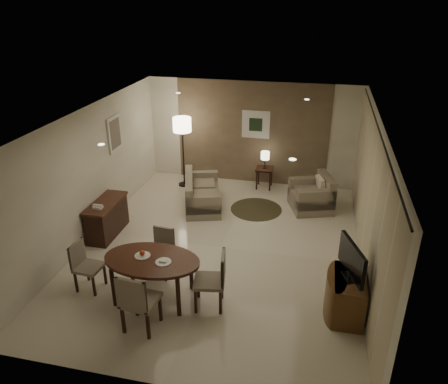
% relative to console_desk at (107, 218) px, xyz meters
% --- Properties ---
extents(room_shell, '(5.50, 7.00, 2.70)m').
position_rel_console_desk_xyz_m(room_shell, '(2.49, 0.40, 0.98)').
color(room_shell, beige).
rests_on(room_shell, ground).
extents(taupe_accent, '(3.96, 0.03, 2.70)m').
position_rel_console_desk_xyz_m(taupe_accent, '(2.49, 3.48, 0.98)').
color(taupe_accent, '#736248').
rests_on(taupe_accent, wall_back).
extents(curtain_wall, '(0.08, 6.70, 2.58)m').
position_rel_console_desk_xyz_m(curtain_wall, '(5.17, 0.00, 0.95)').
color(curtain_wall, beige).
rests_on(curtain_wall, wall_right).
extents(curtain_rod, '(0.03, 6.80, 0.03)m').
position_rel_console_desk_xyz_m(curtain_rod, '(5.17, 0.00, 2.27)').
color(curtain_rod, black).
rests_on(curtain_rod, wall_right).
extents(art_back_frame, '(0.72, 0.03, 0.72)m').
position_rel_console_desk_xyz_m(art_back_frame, '(2.59, 3.46, 1.23)').
color(art_back_frame, silver).
rests_on(art_back_frame, wall_back).
extents(art_back_canvas, '(0.34, 0.01, 0.34)m').
position_rel_console_desk_xyz_m(art_back_canvas, '(2.59, 3.44, 1.23)').
color(art_back_canvas, black).
rests_on(art_back_canvas, wall_back).
extents(art_left_frame, '(0.03, 0.60, 0.80)m').
position_rel_console_desk_xyz_m(art_left_frame, '(-0.23, 1.20, 1.48)').
color(art_left_frame, silver).
rests_on(art_left_frame, wall_left).
extents(art_left_canvas, '(0.01, 0.46, 0.64)m').
position_rel_console_desk_xyz_m(art_left_canvas, '(-0.21, 1.20, 1.48)').
color(art_left_canvas, gray).
rests_on(art_left_canvas, wall_left).
extents(downlight_nl, '(0.10, 0.10, 0.01)m').
position_rel_console_desk_xyz_m(downlight_nl, '(1.09, -1.80, 2.31)').
color(downlight_nl, white).
rests_on(downlight_nl, ceiling).
extents(downlight_nr, '(0.10, 0.10, 0.01)m').
position_rel_console_desk_xyz_m(downlight_nr, '(3.89, -1.80, 2.31)').
color(downlight_nr, white).
rests_on(downlight_nr, ceiling).
extents(downlight_fl, '(0.10, 0.10, 0.01)m').
position_rel_console_desk_xyz_m(downlight_fl, '(1.09, 1.80, 2.31)').
color(downlight_fl, white).
rests_on(downlight_fl, ceiling).
extents(downlight_fr, '(0.10, 0.10, 0.01)m').
position_rel_console_desk_xyz_m(downlight_fr, '(3.89, 1.80, 2.31)').
color(downlight_fr, white).
rests_on(downlight_fr, ceiling).
extents(console_desk, '(0.48, 1.20, 0.75)m').
position_rel_console_desk_xyz_m(console_desk, '(0.00, 0.00, 0.00)').
color(console_desk, '#452516').
rests_on(console_desk, floor).
extents(telephone, '(0.20, 0.14, 0.09)m').
position_rel_console_desk_xyz_m(telephone, '(0.00, -0.30, 0.43)').
color(telephone, white).
rests_on(telephone, console_desk).
extents(tv_cabinet, '(0.48, 0.90, 0.70)m').
position_rel_console_desk_xyz_m(tv_cabinet, '(4.89, -1.50, -0.03)').
color(tv_cabinet, brown).
rests_on(tv_cabinet, floor).
extents(flat_tv, '(0.36, 0.85, 0.60)m').
position_rel_console_desk_xyz_m(flat_tv, '(4.87, -1.50, 0.65)').
color(flat_tv, black).
rests_on(flat_tv, tv_cabinet).
extents(dining_table, '(1.61, 1.01, 0.76)m').
position_rel_console_desk_xyz_m(dining_table, '(1.72, -1.78, 0.00)').
color(dining_table, '#452516').
rests_on(dining_table, floor).
extents(chair_near, '(0.55, 0.55, 1.04)m').
position_rel_console_desk_xyz_m(chair_near, '(1.81, -2.50, 0.15)').
color(chair_near, gray).
rests_on(chair_near, floor).
extents(chair_far, '(0.46, 0.46, 0.87)m').
position_rel_console_desk_xyz_m(chair_far, '(1.61, -1.12, 0.06)').
color(chair_far, gray).
rests_on(chair_far, floor).
extents(chair_left, '(0.46, 0.46, 0.88)m').
position_rel_console_desk_xyz_m(chair_left, '(0.56, -1.79, 0.06)').
color(chair_left, gray).
rests_on(chair_left, floor).
extents(chair_right, '(0.55, 0.55, 0.99)m').
position_rel_console_desk_xyz_m(chair_right, '(2.69, -1.79, 0.12)').
color(chair_right, gray).
rests_on(chair_right, floor).
extents(plate_a, '(0.26, 0.26, 0.02)m').
position_rel_console_desk_xyz_m(plate_a, '(1.54, -1.73, 0.39)').
color(plate_a, white).
rests_on(plate_a, dining_table).
extents(plate_b, '(0.26, 0.26, 0.02)m').
position_rel_console_desk_xyz_m(plate_b, '(1.94, -1.83, 0.39)').
color(plate_b, white).
rests_on(plate_b, dining_table).
extents(fruit_apple, '(0.09, 0.09, 0.09)m').
position_rel_console_desk_xyz_m(fruit_apple, '(1.54, -1.73, 0.44)').
color(fruit_apple, red).
rests_on(fruit_apple, plate_a).
extents(napkin, '(0.12, 0.08, 0.03)m').
position_rel_console_desk_xyz_m(napkin, '(1.94, -1.83, 0.41)').
color(napkin, white).
rests_on(napkin, plate_b).
extents(round_rug, '(1.22, 1.22, 0.01)m').
position_rel_console_desk_xyz_m(round_rug, '(2.91, 1.83, -0.37)').
color(round_rug, '#474227').
rests_on(round_rug, floor).
extents(sofa, '(1.77, 1.23, 0.75)m').
position_rel_console_desk_xyz_m(sofa, '(1.61, 1.75, 0.00)').
color(sofa, gray).
rests_on(sofa, floor).
extents(armchair, '(1.14, 1.18, 0.83)m').
position_rel_console_desk_xyz_m(armchair, '(4.15, 2.14, 0.04)').
color(armchair, gray).
rests_on(armchair, floor).
extents(side_table, '(0.43, 0.43, 0.55)m').
position_rel_console_desk_xyz_m(side_table, '(2.91, 3.13, -0.10)').
color(side_table, black).
rests_on(side_table, floor).
extents(table_lamp, '(0.22, 0.22, 0.50)m').
position_rel_console_desk_xyz_m(table_lamp, '(2.91, 3.13, 0.42)').
color(table_lamp, '#FFEAC1').
rests_on(table_lamp, side_table).
extents(floor_lamp, '(0.47, 0.47, 1.84)m').
position_rel_console_desk_xyz_m(floor_lamp, '(0.81, 2.82, 0.55)').
color(floor_lamp, '#FFE5B7').
rests_on(floor_lamp, floor).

